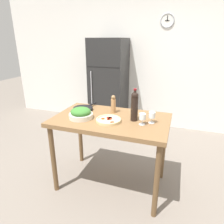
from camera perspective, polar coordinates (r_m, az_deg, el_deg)
ground_plane at (r=2.76m, az=-0.29°, el=-19.50°), size 14.00×14.00×0.00m
wall_back at (r=4.21m, az=9.64°, el=13.57°), size 6.40×0.08×2.60m
refrigerator at (r=4.08m, az=-0.85°, el=7.80°), size 0.66×0.69×1.78m
prep_counter at (r=2.33m, az=-0.32°, el=-4.11°), size 1.31×0.79×0.91m
wine_bottle at (r=2.18m, az=6.44°, el=1.81°), size 0.08×0.08×0.36m
wine_glass_near at (r=2.11m, az=8.68°, el=-1.48°), size 0.07×0.07×0.12m
wine_glass_far at (r=2.17m, az=11.35°, el=-1.00°), size 0.07×0.07×0.12m
pepper_mill at (r=2.43m, az=0.39°, el=2.19°), size 0.06×0.06×0.22m
salad_bowl at (r=2.30m, az=-8.90°, el=-0.41°), size 0.27×0.27×0.13m
homemade_pizza at (r=2.19m, az=-0.98°, el=-2.28°), size 0.28×0.28×0.03m
cast_iron_skillet at (r=2.57m, az=-8.21°, el=0.98°), size 0.25×0.39×0.04m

